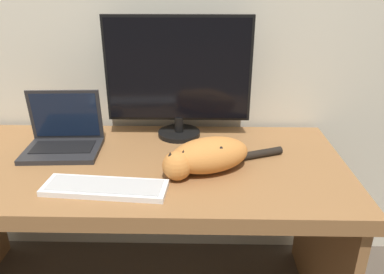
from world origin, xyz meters
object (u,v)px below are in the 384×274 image
laptop (64,139)px  cat (207,155)px  external_keyboard (105,188)px  monitor (178,76)px

laptop → cat: 0.63m
laptop → external_keyboard: (0.25, -0.32, -0.04)m
monitor → cat: 0.42m
external_keyboard → cat: (0.35, 0.15, 0.05)m
laptop → cat: (0.60, -0.18, 0.02)m
laptop → cat: size_ratio=0.66×
laptop → monitor: bearing=16.3°
laptop → cat: laptop is taller
laptop → cat: bearing=-19.2°
monitor → external_keyboard: (-0.23, -0.49, -0.27)m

